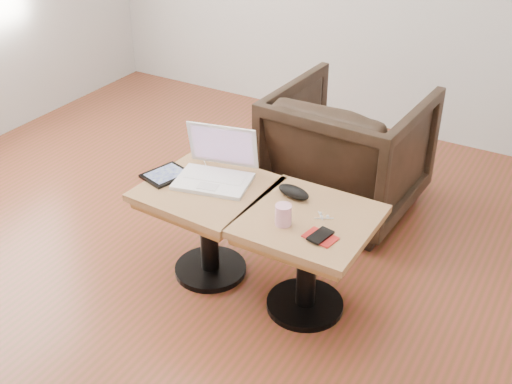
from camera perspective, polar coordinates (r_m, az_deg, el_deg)
The scene contains 11 objects.
room_shell at distance 2.79m, azimuth -6.74°, elevation 14.75°, with size 4.52×4.52×2.71m.
side_table_left at distance 3.22m, azimuth -4.30°, elevation -1.48°, with size 0.61×0.61×0.53m.
side_table_right at distance 2.99m, azimuth 4.64°, elevation -4.39°, with size 0.58×0.58×0.53m.
laptop at distance 3.19m, azimuth -3.55°, elevation 2.02°, with size 0.42×0.38×0.26m.
tablet at distance 3.26m, azimuth -8.03°, elevation 1.53°, with size 0.22×0.25×0.02m.
charging_adapter at distance 3.42m, azimuth -4.81°, elevation 3.33°, with size 0.04×0.04×0.03m, color white.
glasses_case at distance 3.05m, azimuth 3.36°, elevation 0.01°, with size 0.17×0.08×0.05m, color black.
striped_cup at distance 2.84m, azimuth 2.44°, elevation -2.03°, with size 0.08×0.08×0.10m, color #E15891.
earbuds_tangle at distance 2.92m, azimuth 5.98°, elevation -2.12°, with size 0.08×0.05×0.02m.
phone_on_sleeve at distance 2.78m, azimuth 5.75°, elevation -3.95°, with size 0.15×0.13×0.02m.
armchair at distance 3.83m, azimuth 8.17°, elevation 3.66°, with size 0.81×0.84×0.76m, color black.
Camera 1 is at (1.62, -2.14, 2.12)m, focal length 45.00 mm.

